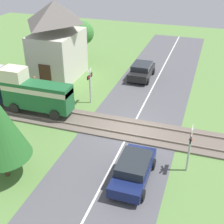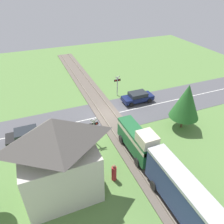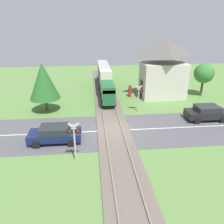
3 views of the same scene
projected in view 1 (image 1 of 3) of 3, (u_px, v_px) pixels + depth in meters
The scene contains 10 objects.
ground_plane at pixel (130, 131), 20.99m from camera, with size 60.00×60.00×0.00m, color #5B8442.
road_surface at pixel (130, 130), 20.98m from camera, with size 48.00×6.40×0.02m.
track_bed at pixel (130, 130), 20.95m from camera, with size 2.80×48.00×0.24m.
car_near_crossing at pixel (133, 169), 16.37m from camera, with size 3.98×1.83×1.35m.
car_far_side at pixel (142, 71), 28.46m from camera, with size 3.80×1.92×1.40m.
crossing_signal_west_approach at pixel (190, 143), 16.52m from camera, with size 0.90×0.18×2.83m.
crossing_signal_east_approach at pixel (90, 81), 23.67m from camera, with size 0.90×0.18×2.83m.
station_building at pixel (57, 41), 27.47m from camera, with size 5.51×3.88×6.82m.
pedestrian_by_station at pixel (35, 86), 25.55m from camera, with size 0.39×0.39×1.59m.
tree_by_station at pixel (82, 33), 31.85m from camera, with size 2.40×2.40×4.04m.
Camera 1 is at (-17.18, -4.41, 11.35)m, focal length 50.00 mm.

